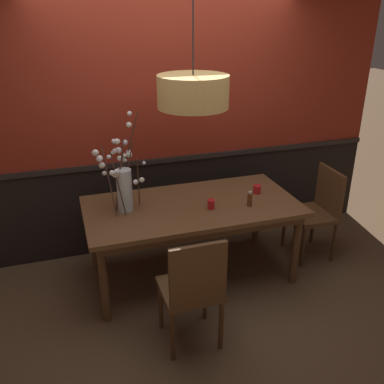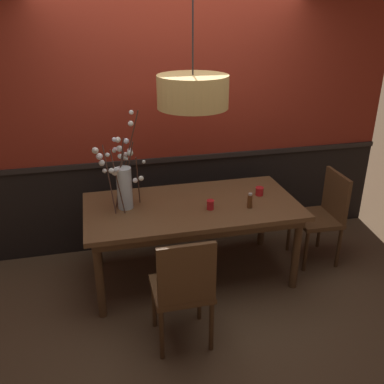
{
  "view_description": "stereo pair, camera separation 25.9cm",
  "coord_description": "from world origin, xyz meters",
  "px_view_note": "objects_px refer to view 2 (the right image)",
  "views": [
    {
      "loc": [
        -1.05,
        -3.27,
        2.39
      ],
      "look_at": [
        0.0,
        0.0,
        0.88
      ],
      "focal_mm": 39.55,
      "sensor_mm": 36.0,
      "label": 1
    },
    {
      "loc": [
        -0.8,
        -3.34,
        2.39
      ],
      "look_at": [
        0.0,
        0.0,
        0.88
      ],
      "focal_mm": 39.55,
      "sensor_mm": 36.0,
      "label": 2
    }
  ],
  "objects_px": {
    "dining_table": "(192,212)",
    "pendant_lamp": "(192,92)",
    "candle_holder_nearer_edge": "(210,205)",
    "chair_far_side_left": "(147,192)",
    "vase_with_blossoms": "(123,181)",
    "candle_holder_nearer_center": "(259,191)",
    "chair_head_east_end": "(323,212)",
    "condiment_bottle": "(250,201)",
    "chair_far_side_right": "(201,187)",
    "chair_near_side_left": "(183,287)"
  },
  "relations": [
    {
      "from": "chair_near_side_left",
      "to": "pendant_lamp",
      "type": "distance_m",
      "value": 1.52
    },
    {
      "from": "chair_head_east_end",
      "to": "chair_far_side_left",
      "type": "height_order",
      "value": "chair_far_side_left"
    },
    {
      "from": "dining_table",
      "to": "condiment_bottle",
      "type": "xyz_separation_m",
      "value": [
        0.48,
        -0.19,
        0.15
      ]
    },
    {
      "from": "chair_far_side_right",
      "to": "chair_head_east_end",
      "type": "bearing_deg",
      "value": -41.38
    },
    {
      "from": "condiment_bottle",
      "to": "pendant_lamp",
      "type": "xyz_separation_m",
      "value": [
        -0.48,
        0.16,
        0.94
      ]
    },
    {
      "from": "chair_far_side_left",
      "to": "vase_with_blossoms",
      "type": "relative_size",
      "value": 1.11
    },
    {
      "from": "dining_table",
      "to": "chair_near_side_left",
      "type": "distance_m",
      "value": 0.93
    },
    {
      "from": "vase_with_blossoms",
      "to": "candle_holder_nearer_center",
      "type": "xyz_separation_m",
      "value": [
        1.26,
        -0.04,
        -0.21
      ]
    },
    {
      "from": "chair_far_side_right",
      "to": "candle_holder_nearer_center",
      "type": "distance_m",
      "value": 0.96
    },
    {
      "from": "chair_far_side_right",
      "to": "chair_near_side_left",
      "type": "distance_m",
      "value": 1.88
    },
    {
      "from": "chair_near_side_left",
      "to": "condiment_bottle",
      "type": "relative_size",
      "value": 6.81
    },
    {
      "from": "candle_holder_nearer_edge",
      "to": "chair_near_side_left",
      "type": "bearing_deg",
      "value": -118.77
    },
    {
      "from": "vase_with_blossoms",
      "to": "candle_holder_nearer_edge",
      "type": "bearing_deg",
      "value": -16.93
    },
    {
      "from": "dining_table",
      "to": "candle_holder_nearer_edge",
      "type": "height_order",
      "value": "candle_holder_nearer_edge"
    },
    {
      "from": "chair_near_side_left",
      "to": "chair_far_side_left",
      "type": "xyz_separation_m",
      "value": [
        -0.02,
        1.8,
        -0.01
      ]
    },
    {
      "from": "dining_table",
      "to": "chair_head_east_end",
      "type": "distance_m",
      "value": 1.35
    },
    {
      "from": "pendant_lamp",
      "to": "dining_table",
      "type": "bearing_deg",
      "value": 80.47
    },
    {
      "from": "chair_near_side_left",
      "to": "chair_far_side_left",
      "type": "relative_size",
      "value": 1.0
    },
    {
      "from": "candle_holder_nearer_center",
      "to": "candle_holder_nearer_edge",
      "type": "relative_size",
      "value": 0.91
    },
    {
      "from": "dining_table",
      "to": "pendant_lamp",
      "type": "relative_size",
      "value": 1.75
    },
    {
      "from": "candle_holder_nearer_center",
      "to": "condiment_bottle",
      "type": "relative_size",
      "value": 0.58
    },
    {
      "from": "chair_far_side_left",
      "to": "chair_far_side_right",
      "type": "bearing_deg",
      "value": -1.93
    },
    {
      "from": "chair_far_side_left",
      "to": "dining_table",
      "type": "bearing_deg",
      "value": -72.26
    },
    {
      "from": "chair_far_side_left",
      "to": "vase_with_blossoms",
      "type": "distance_m",
      "value": 1.01
    },
    {
      "from": "dining_table",
      "to": "chair_far_side_left",
      "type": "height_order",
      "value": "chair_far_side_left"
    },
    {
      "from": "dining_table",
      "to": "candle_holder_nearer_center",
      "type": "bearing_deg",
      "value": 4.13
    },
    {
      "from": "vase_with_blossoms",
      "to": "condiment_bottle",
      "type": "height_order",
      "value": "vase_with_blossoms"
    },
    {
      "from": "dining_table",
      "to": "vase_with_blossoms",
      "type": "bearing_deg",
      "value": 172.01
    },
    {
      "from": "chair_far_side_right",
      "to": "chair_head_east_end",
      "type": "relative_size",
      "value": 0.97
    },
    {
      "from": "chair_head_east_end",
      "to": "vase_with_blossoms",
      "type": "relative_size",
      "value": 1.08
    },
    {
      "from": "candle_holder_nearer_center",
      "to": "dining_table",
      "type": "bearing_deg",
      "value": -175.87
    },
    {
      "from": "chair_far_side_right",
      "to": "candle_holder_nearer_edge",
      "type": "xyz_separation_m",
      "value": [
        -0.19,
        -1.04,
        0.29
      ]
    },
    {
      "from": "chair_far_side_left",
      "to": "candle_holder_nearer_center",
      "type": "xyz_separation_m",
      "value": [
        0.96,
        -0.87,
        0.28
      ]
    },
    {
      "from": "condiment_bottle",
      "to": "pendant_lamp",
      "type": "distance_m",
      "value": 1.07
    },
    {
      "from": "chair_head_east_end",
      "to": "candle_holder_nearer_edge",
      "type": "height_order",
      "value": "chair_head_east_end"
    },
    {
      "from": "chair_far_side_right",
      "to": "condiment_bottle",
      "type": "height_order",
      "value": "same"
    },
    {
      "from": "chair_far_side_right",
      "to": "condiment_bottle",
      "type": "bearing_deg",
      "value": -81.91
    },
    {
      "from": "dining_table",
      "to": "candle_holder_nearer_edge",
      "type": "distance_m",
      "value": 0.23
    },
    {
      "from": "pendant_lamp",
      "to": "vase_with_blossoms",
      "type": "bearing_deg",
      "value": 169.4
    },
    {
      "from": "chair_near_side_left",
      "to": "chair_far_side_left",
      "type": "bearing_deg",
      "value": 90.66
    },
    {
      "from": "vase_with_blossoms",
      "to": "candle_holder_nearer_center",
      "type": "height_order",
      "value": "vase_with_blossoms"
    },
    {
      "from": "candle_holder_nearer_center",
      "to": "pendant_lamp",
      "type": "height_order",
      "value": "pendant_lamp"
    },
    {
      "from": "vase_with_blossoms",
      "to": "candle_holder_nearer_center",
      "type": "bearing_deg",
      "value": -1.61
    },
    {
      "from": "chair_far_side_right",
      "to": "candle_holder_nearer_center",
      "type": "xyz_separation_m",
      "value": [
        0.34,
        -0.85,
        0.28
      ]
    },
    {
      "from": "chair_head_east_end",
      "to": "condiment_bottle",
      "type": "xyz_separation_m",
      "value": [
        -0.86,
        -0.19,
        0.3
      ]
    },
    {
      "from": "candle_holder_nearer_center",
      "to": "pendant_lamp",
      "type": "xyz_separation_m",
      "value": [
        -0.67,
        -0.07,
        0.97
      ]
    },
    {
      "from": "chair_head_east_end",
      "to": "chair_far_side_left",
      "type": "relative_size",
      "value": 0.98
    },
    {
      "from": "chair_far_side_right",
      "to": "chair_far_side_left",
      "type": "xyz_separation_m",
      "value": [
        -0.62,
        0.02,
        0.0
      ]
    },
    {
      "from": "chair_far_side_left",
      "to": "condiment_bottle",
      "type": "xyz_separation_m",
      "value": [
        0.77,
        -1.11,
        0.3
      ]
    },
    {
      "from": "candle_holder_nearer_edge",
      "to": "condiment_bottle",
      "type": "relative_size",
      "value": 0.63
    }
  ]
}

